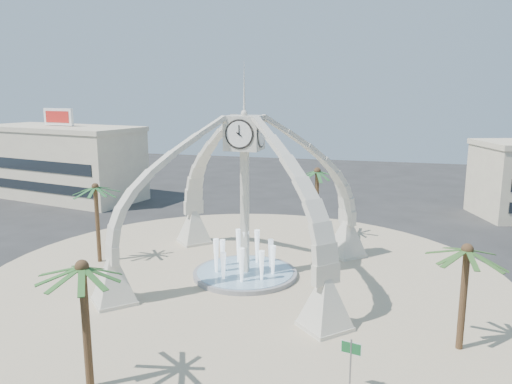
% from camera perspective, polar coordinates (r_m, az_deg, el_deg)
% --- Properties ---
extents(ground, '(140.00, 140.00, 0.00)m').
position_cam_1_polar(ground, '(39.02, -1.26, -9.62)').
color(ground, '#282828').
rests_on(ground, ground).
extents(plaza, '(40.00, 40.00, 0.06)m').
position_cam_1_polar(plaza, '(39.01, -1.26, -9.58)').
color(plaza, tan).
rests_on(plaza, ground).
extents(clock_tower, '(17.94, 17.94, 16.30)m').
position_cam_1_polar(clock_tower, '(37.20, -1.30, -0.24)').
color(clock_tower, beige).
rests_on(clock_tower, ground).
extents(fountain, '(8.00, 8.00, 3.62)m').
position_cam_1_polar(fountain, '(38.92, -1.26, -9.22)').
color(fountain, gray).
rests_on(fountain, ground).
extents(building_nw, '(23.75, 13.73, 11.90)m').
position_cam_1_polar(building_nw, '(71.56, -21.30, 3.23)').
color(building_nw, beige).
rests_on(building_nw, ground).
extents(palm_east, '(4.38, 4.38, 6.51)m').
position_cam_1_polar(palm_east, '(28.91, 22.99, -6.24)').
color(palm_east, brown).
rests_on(palm_east, ground).
extents(palm_west, '(3.70, 3.70, 7.11)m').
position_cam_1_polar(palm_west, '(42.55, -17.89, 0.43)').
color(palm_west, brown).
rests_on(palm_west, ground).
extents(palm_north, '(4.38, 4.38, 7.46)m').
position_cam_1_polar(palm_north, '(47.37, 7.02, 2.27)').
color(palm_north, brown).
rests_on(palm_north, ground).
extents(palm_south, '(5.17, 5.17, 6.90)m').
position_cam_1_polar(palm_south, '(24.35, -19.27, -8.29)').
color(palm_south, brown).
rests_on(palm_south, ground).
extents(street_sign, '(0.98, 0.25, 2.71)m').
position_cam_1_polar(street_sign, '(24.83, 10.79, -17.80)').
color(street_sign, slate).
rests_on(street_sign, ground).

